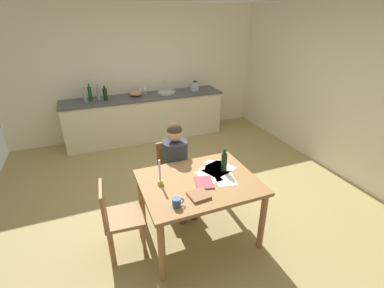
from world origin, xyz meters
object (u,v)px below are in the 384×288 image
Objects in this scene: wine_glass_near_sink at (145,88)px; wine_glass_by_kettle at (140,89)px; chair_at_table at (173,170)px; wine_bottle_on_table at (224,162)px; book_magazine at (199,195)px; bottle_vinegar at (90,93)px; mixing_bowl at (135,93)px; candlestick at (160,178)px; bottle_wine_red at (98,94)px; person_seated at (177,163)px; sink_unit at (166,92)px; dining_table at (199,189)px; bottle_oil at (85,96)px; book_cookery at (204,183)px; coffee_mug at (177,202)px; bottle_sauce at (105,94)px; chair_side_empty at (118,216)px; stovetop_kettle at (195,86)px.

wine_glass_by_kettle is (-0.09, 0.00, 0.00)m from wine_glass_near_sink.
wine_bottle_on_table reaches higher than chair_at_table.
wine_glass_by_kettle is (0.19, 3.43, 0.24)m from book_magazine.
bottle_vinegar is 0.84m from mixing_bowl.
wine_glass_by_kettle reaches higher than candlestick.
bottle_wine_red is at bearing 110.19° from wine_bottle_on_table.
sink_unit is (0.62, 2.44, 0.24)m from person_seated.
dining_table is at bearing -85.72° from chair_at_table.
sink_unit is 1.28× the size of bottle_oil.
bottle_oil reaches higher than book_cookery.
person_seated reaches higher than wine_bottle_on_table.
wine_glass_near_sink is (0.53, 3.49, 0.21)m from coffee_mug.
candlestick is at bearing -118.52° from chair_at_table.
chair_at_table is 3.14× the size of wine_bottle_on_table.
candlestick is 2.93m from bottle_sauce.
bottle_sauce is at bearing -178.98° from sink_unit.
candlestick is 0.46m from book_magazine.
book_magazine is 3.45m from wine_glass_near_sink.
book_magazine is at bearing -93.18° from wine_glass_by_kettle.
person_seated is 3.32× the size of sink_unit.
sink_unit is (1.46, 2.95, 0.44)m from chair_side_empty.
bottle_oil is 0.94× the size of bottle_wine_red.
person_seated is 2.61m from wine_glass_by_kettle.
stovetop_kettle is (1.94, -0.01, -0.03)m from bottle_wine_red.
bottle_oil is at bearing -170.32° from wine_glass_by_kettle.
bottle_wine_red is 1.10× the size of bottle_sauce.
chair_at_table is 0.81m from candlestick.
mixing_bowl is (0.06, 3.32, 0.19)m from book_magazine.
wine_bottle_on_table is at bearing 13.30° from dining_table.
wine_bottle_on_table is at bearing -52.50° from person_seated.
bottle_wine_red reaches higher than dining_table.
book_cookery is at bearing 33.08° from coffee_mug.
wine_glass_by_kettle is (-0.27, 3.09, 0.14)m from wine_bottle_on_table.
book_magazine is at bearing -143.51° from wine_bottle_on_table.
wine_bottle_on_table is 3.26m from bottle_vinegar.
stovetop_kettle reaches higher than wine_glass_by_kettle.
mixing_bowl reaches higher than book_cookery.
chair_side_empty is (-0.83, -0.65, -0.01)m from chair_at_table.
coffee_mug is at bearing -105.65° from sink_unit.
bottle_vinegar reaches higher than bottle_sauce.
bottle_wine_red is 1.35× the size of stovetop_kettle.
dining_table is at bearing -12.34° from candlestick.
bottle_vinegar reaches higher than coffee_mug.
sink_unit is (0.69, 3.29, 0.16)m from book_magazine.
book_cookery is at bearing -73.68° from bottle_vinegar.
book_magazine is at bearing -101.83° from sink_unit.
book_cookery is at bearing -62.91° from dining_table.
wine_bottle_on_table is at bearing -69.81° from bottle_wine_red.
stovetop_kettle is (1.83, 0.02, -0.02)m from bottle_sauce.
wine_bottle_on_table is 3.10m from wine_glass_near_sink.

